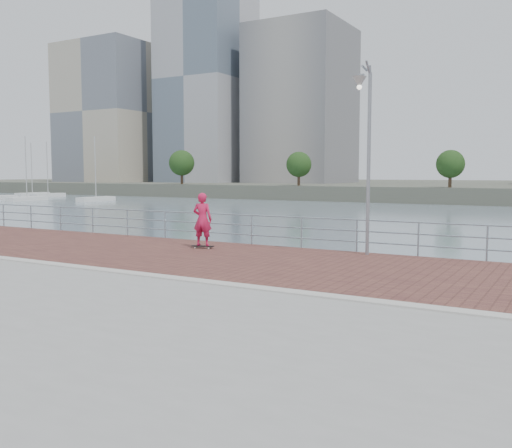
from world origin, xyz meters
The scene contains 9 objects.
water centered at (0.00, 0.00, -2.00)m, with size 400.00×400.00×0.00m, color slate.
seawall centered at (0.00, -5.00, -1.00)m, with size 40.00×24.00×2.00m, color gray.
brick_lane centered at (0.00, 3.60, 0.01)m, with size 40.00×6.80×0.02m, color brown.
curb centered at (0.00, 0.00, 0.03)m, with size 40.00×0.40×0.06m, color #B7B5AD.
guardrail centered at (0.00, 7.00, 0.69)m, with size 39.06×0.06×1.13m.
street_lamp centered at (1.56, 6.07, 4.17)m, with size 0.43×1.24×5.87m.
skateboard centered at (-3.98, 5.12, 0.09)m, with size 0.83×0.40×0.09m.
skateboarder centered at (-3.98, 5.12, 1.04)m, with size 0.68×0.45×1.87m, color #D11B4B.
marina centered at (-80.63, 58.20, -1.51)m, with size 33.12×20.66×10.72m.
Camera 1 is at (7.63, -11.17, 2.67)m, focal length 40.00 mm.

